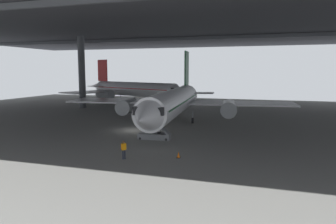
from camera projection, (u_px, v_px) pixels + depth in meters
ground_plane at (135, 130)px, 45.01m from camera, size 110.00×110.00×0.00m
hangar_structure at (166, 24)px, 55.94m from camera, size 121.00×99.00×16.84m
airplane_main at (174, 102)px, 48.96m from camera, size 36.82×37.92×11.81m
boarding_stairs at (154, 133)px, 39.23m from camera, size 4.40×1.95×4.73m
crew_worker_near_nose at (124, 149)px, 30.24m from camera, size 0.40×0.44×1.75m
crew_worker_by_stairs at (146, 126)px, 42.62m from camera, size 0.33×0.52×1.65m
airplane_distant at (133, 89)px, 84.61m from camera, size 34.28×34.24×11.27m
traffic_cone_orange at (178, 155)px, 30.81m from camera, size 0.36×0.36×0.60m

